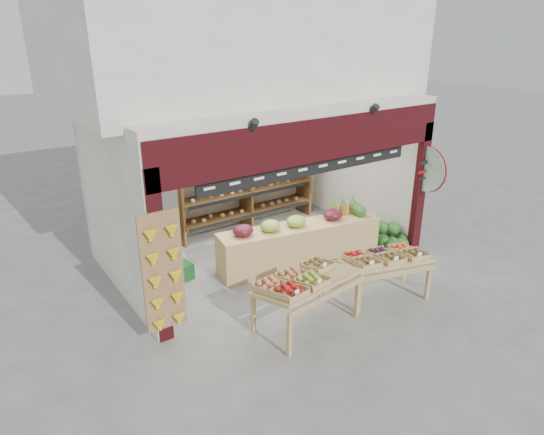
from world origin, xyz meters
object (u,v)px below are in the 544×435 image
Objects in this scene: display_table_right at (385,258)px; refrigerator at (159,218)px; mid_counter at (299,243)px; cardboard_stack at (162,270)px; watermelon_pile at (392,238)px; display_table_left at (301,281)px; back_shelving at (246,177)px.

refrigerator is at bearing 124.40° from display_table_right.
refrigerator reaches higher than mid_counter.
cardboard_stack is 2.62m from mid_counter.
watermelon_pile is at bearing -13.64° from mid_counter.
back_shelving is at bearing 69.87° from display_table_left.
cardboard_stack is (-0.43, -1.08, -0.57)m from refrigerator.
display_table_right is (2.94, -2.58, 0.48)m from cardboard_stack.
refrigerator is at bearing 68.41° from cardboard_stack.
mid_counter is (2.07, -1.87, -0.37)m from refrigerator.
cardboard_stack is 0.64× the size of display_table_right.
back_shelving reaches higher than refrigerator.
display_table_left is at bearing -58.50° from refrigerator.
watermelon_pile is (4.14, -2.37, -0.62)m from refrigerator.
watermelon_pile is at bearing -15.78° from cardboard_stack.
display_table_left is at bearing 177.38° from display_table_right.
display_table_left is (1.21, -2.50, 0.55)m from cardboard_stack.
mid_counter is at bearing -17.52° from cardboard_stack.
refrigerator is 0.95× the size of display_table_left.
refrigerator is at bearing 137.86° from mid_counter.
back_shelving is 3.45m from watermelon_pile.
display_table_left reaches higher than cardboard_stack.
refrigerator is 4.81m from watermelon_pile.
cardboard_stack is 3.94m from display_table_right.
watermelon_pile is (3.36, 1.21, -0.60)m from display_table_left.
mid_counter reaches higher than display_table_left.
mid_counter reaches higher than cardboard_stack.
back_shelving is 2.11× the size of display_table_right.
back_shelving reaches higher than cardboard_stack.
watermelon_pile is at bearing -10.61° from refrigerator.
mid_counter reaches higher than watermelon_pile.
back_shelving reaches higher than display_table_right.
watermelon_pile is (1.94, -2.66, -1.02)m from back_shelving.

